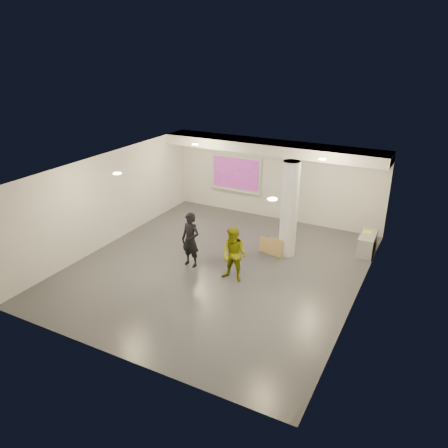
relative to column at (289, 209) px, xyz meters
The scene contains 20 objects.
floor 2.78m from the column, 129.81° to the right, with size 8.00×9.00×0.01m, color #35373C.
ceiling 2.78m from the column, 129.81° to the right, with size 8.00×9.00×0.01m, color silver.
wall_back 3.09m from the column, 119.05° to the left, with size 8.00×0.01×3.00m, color beige.
wall_front 6.48m from the column, 103.39° to the right, with size 8.00×0.01×3.00m, color beige.
wall_left 5.79m from the column, 161.88° to the right, with size 0.01×9.00×3.00m, color beige.
wall_right 3.08m from the column, 35.75° to the right, with size 0.01×9.00×3.00m, color beige.
soffit_band 2.94m from the column, 124.90° to the left, with size 8.00×1.10×0.36m, color silver.
downlight_nw 4.05m from the column, 169.29° to the left, with size 0.22×0.22×0.02m, color #E6B78A.
downlight_ne 1.78m from the column, 45.00° to the left, with size 0.22×0.22×0.02m, color #E6B78A.
downlight_sw 5.17m from the column, 138.27° to the right, with size 0.22×0.22×0.02m, color #E6B78A.
downlight_se 3.68m from the column, 78.02° to the right, with size 0.22×0.22×0.02m, color #E6B78A.
column is the anchor object (origin of this frame).
projection_screen 4.08m from the column, 139.44° to the left, with size 2.10×0.13×1.42m.
credenza 2.80m from the column, 28.97° to the left, with size 0.46×1.10×0.64m, color gray.
papers_stack 2.71m from the column, 32.32° to the left, with size 0.24×0.30×0.02m, color silver.
postit_pad 2.70m from the column, 32.42° to the left, with size 0.19×0.26×0.03m, color #E2F324.
cardboard_back 1.28m from the column, 134.98° to the right, with size 0.51×0.05×0.56m, color olive.
cardboard_front 1.42m from the column, 161.92° to the right, with size 0.44×0.04×0.49m, color olive.
woman 3.13m from the column, 138.17° to the right, with size 0.60×0.40×1.65m, color black.
man 2.47m from the column, 108.58° to the right, with size 0.77×0.60×1.58m, color olive.
Camera 1 is at (5.47, -10.08, 6.20)m, focal length 35.00 mm.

